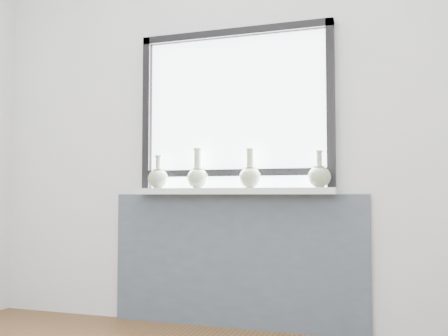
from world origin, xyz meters
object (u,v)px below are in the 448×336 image
(vase_b, at_px, (198,176))
(vase_c, at_px, (250,175))
(windowsill, at_px, (232,191))
(vase_a, at_px, (158,178))
(vase_d, at_px, (319,176))

(vase_b, distance_m, vase_c, 0.36)
(windowsill, height_order, vase_a, vase_a)
(windowsill, bearing_deg, vase_a, -177.69)
(vase_b, xyz_separation_m, vase_d, (0.79, -0.03, -0.01))
(vase_a, xyz_separation_m, vase_c, (0.63, 0.01, 0.01))
(vase_d, bearing_deg, windowsill, 177.00)
(vase_b, xyz_separation_m, vase_c, (0.36, -0.01, -0.00))
(vase_a, xyz_separation_m, vase_d, (1.07, -0.01, -0.00))
(windowsill, distance_m, vase_c, 0.16)
(vase_a, bearing_deg, vase_b, 3.37)
(windowsill, xyz_separation_m, vase_d, (0.56, -0.03, 0.09))
(windowsill, height_order, vase_c, vase_c)
(windowsill, relative_size, vase_b, 5.07)
(vase_c, distance_m, vase_d, 0.43)
(windowsill, distance_m, vase_d, 0.57)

